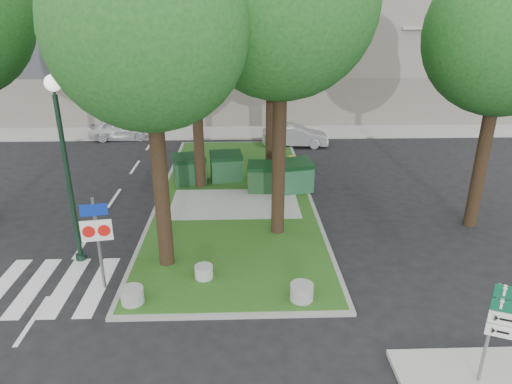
{
  "coord_description": "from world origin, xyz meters",
  "views": [
    {
      "loc": [
        0.79,
        -9.61,
        7.22
      ],
      "look_at": [
        1.22,
        3.47,
        2.0
      ],
      "focal_mm": 32.0,
      "sensor_mm": 36.0,
      "label": 1
    }
  ],
  "objects_px": {
    "bollard_mid": "(204,272)",
    "tree_median_near_left": "(150,6)",
    "litter_bin": "(292,163)",
    "tree_street_right": "(511,19)",
    "dumpster_a": "(190,169)",
    "dumpster_c": "(264,177)",
    "bollard_right": "(302,292)",
    "street_lamp": "(64,150)",
    "traffic_sign_pole": "(97,232)",
    "bollard_left": "(132,295)",
    "car_silver": "(295,136)",
    "tree_median_mid": "(195,17)",
    "dumpster_d": "(294,176)",
    "car_white": "(121,129)",
    "dumpster_b": "(226,167)"
  },
  "relations": [
    {
      "from": "bollard_mid",
      "to": "tree_median_near_left",
      "type": "bearing_deg",
      "value": 139.73
    },
    {
      "from": "tree_median_near_left",
      "to": "litter_bin",
      "type": "bearing_deg",
      "value": 61.21
    },
    {
      "from": "tree_street_right",
      "to": "dumpster_a",
      "type": "height_order",
      "value": "tree_street_right"
    },
    {
      "from": "dumpster_c",
      "to": "litter_bin",
      "type": "bearing_deg",
      "value": 65.43
    },
    {
      "from": "bollard_right",
      "to": "street_lamp",
      "type": "xyz_separation_m",
      "value": [
        -6.57,
        2.48,
        3.2
      ]
    },
    {
      "from": "traffic_sign_pole",
      "to": "bollard_left",
      "type": "bearing_deg",
      "value": -51.27
    },
    {
      "from": "bollard_mid",
      "to": "traffic_sign_pole",
      "type": "distance_m",
      "value": 3.12
    },
    {
      "from": "bollard_mid",
      "to": "bollard_left",
      "type": "bearing_deg",
      "value": -147.28
    },
    {
      "from": "street_lamp",
      "to": "car_silver",
      "type": "bearing_deg",
      "value": 57.14
    },
    {
      "from": "street_lamp",
      "to": "car_silver",
      "type": "relative_size",
      "value": 1.53
    },
    {
      "from": "bollard_right",
      "to": "bollard_mid",
      "type": "xyz_separation_m",
      "value": [
        -2.65,
        1.14,
        -0.04
      ]
    },
    {
      "from": "tree_median_near_left",
      "to": "car_silver",
      "type": "bearing_deg",
      "value": 67.91
    },
    {
      "from": "tree_street_right",
      "to": "bollard_mid",
      "type": "distance_m",
      "value": 12.04
    },
    {
      "from": "tree_median_near_left",
      "to": "tree_median_mid",
      "type": "bearing_deg",
      "value": 85.6
    },
    {
      "from": "car_silver",
      "to": "dumpster_d",
      "type": "bearing_deg",
      "value": 176.56
    },
    {
      "from": "dumpster_d",
      "to": "traffic_sign_pole",
      "type": "relative_size",
      "value": 0.61
    },
    {
      "from": "litter_bin",
      "to": "car_white",
      "type": "relative_size",
      "value": 0.19
    },
    {
      "from": "bollard_mid",
      "to": "tree_median_mid",
      "type": "bearing_deg",
      "value": 94.51
    },
    {
      "from": "dumpster_b",
      "to": "dumpster_d",
      "type": "xyz_separation_m",
      "value": [
        2.9,
        -1.41,
        0.02
      ]
    },
    {
      "from": "dumpster_d",
      "to": "bollard_mid",
      "type": "relative_size",
      "value": 3.17
    },
    {
      "from": "bollard_left",
      "to": "car_white",
      "type": "distance_m",
      "value": 17.42
    },
    {
      "from": "dumpster_c",
      "to": "traffic_sign_pole",
      "type": "relative_size",
      "value": 0.52
    },
    {
      "from": "tree_street_right",
      "to": "dumpster_d",
      "type": "distance_m",
      "value": 9.29
    },
    {
      "from": "tree_median_mid",
      "to": "car_silver",
      "type": "xyz_separation_m",
      "value": [
        4.75,
        6.44,
        -6.37
      ]
    },
    {
      "from": "dumpster_d",
      "to": "dumpster_b",
      "type": "bearing_deg",
      "value": 140.67
    },
    {
      "from": "dumpster_b",
      "to": "tree_median_mid",
      "type": "bearing_deg",
      "value": -155.57
    },
    {
      "from": "tree_median_near_left",
      "to": "street_lamp",
      "type": "relative_size",
      "value": 1.87
    },
    {
      "from": "dumpster_d",
      "to": "bollard_left",
      "type": "bearing_deg",
      "value": -136.62
    },
    {
      "from": "dumpster_a",
      "to": "bollard_right",
      "type": "relative_size",
      "value": 2.54
    },
    {
      "from": "tree_median_near_left",
      "to": "litter_bin",
      "type": "distance_m",
      "value": 11.78
    },
    {
      "from": "dumpster_d",
      "to": "street_lamp",
      "type": "relative_size",
      "value": 0.29
    },
    {
      "from": "traffic_sign_pole",
      "to": "dumpster_b",
      "type": "bearing_deg",
      "value": 60.14
    },
    {
      "from": "dumpster_c",
      "to": "car_white",
      "type": "relative_size",
      "value": 0.39
    },
    {
      "from": "tree_street_right",
      "to": "traffic_sign_pole",
      "type": "height_order",
      "value": "tree_street_right"
    },
    {
      "from": "tree_street_right",
      "to": "bollard_mid",
      "type": "xyz_separation_m",
      "value": [
        -9.41,
        -3.42,
        -6.68
      ]
    },
    {
      "from": "bollard_right",
      "to": "car_white",
      "type": "relative_size",
      "value": 0.17
    },
    {
      "from": "bollard_mid",
      "to": "car_silver",
      "type": "distance_m",
      "value": 14.48
    },
    {
      "from": "tree_median_near_left",
      "to": "bollard_right",
      "type": "relative_size",
      "value": 16.99
    },
    {
      "from": "car_silver",
      "to": "dumpster_c",
      "type": "bearing_deg",
      "value": 166.62
    },
    {
      "from": "car_silver",
      "to": "traffic_sign_pole",
      "type": "bearing_deg",
      "value": 157.07
    },
    {
      "from": "dumpster_a",
      "to": "bollard_right",
      "type": "bearing_deg",
      "value": -79.5
    },
    {
      "from": "dumpster_c",
      "to": "bollard_mid",
      "type": "height_order",
      "value": "dumpster_c"
    },
    {
      "from": "dumpster_a",
      "to": "dumpster_d",
      "type": "height_order",
      "value": "dumpster_d"
    },
    {
      "from": "bollard_left",
      "to": "car_white",
      "type": "height_order",
      "value": "car_white"
    },
    {
      "from": "tree_median_mid",
      "to": "bollard_right",
      "type": "distance_m",
      "value": 11.31
    },
    {
      "from": "litter_bin",
      "to": "bollard_right",
      "type": "bearing_deg",
      "value": -94.77
    },
    {
      "from": "tree_street_right",
      "to": "dumpster_c",
      "type": "bearing_deg",
      "value": 156.1
    },
    {
      "from": "bollard_right",
      "to": "traffic_sign_pole",
      "type": "relative_size",
      "value": 0.23
    },
    {
      "from": "bollard_left",
      "to": "bollard_mid",
      "type": "relative_size",
      "value": 1.14
    },
    {
      "from": "dumpster_c",
      "to": "dumpster_d",
      "type": "bearing_deg",
      "value": 3.93
    }
  ]
}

